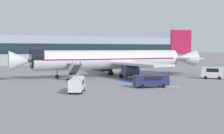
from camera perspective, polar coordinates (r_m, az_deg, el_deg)
ground_plane at (r=68.07m, az=0.38°, el=-1.83°), size 600.00×600.00×0.00m
apron_leadline_yellow at (r=68.19m, az=-0.51°, el=-1.82°), size 76.18×10.18×0.01m
apron_stand_patch_blue at (r=58.05m, az=5.31°, el=-2.77°), size 4.99×11.84×0.01m
apron_walkway_bar_0 at (r=50.75m, az=7.87°, el=-3.69°), size 0.44×3.60×0.01m
apron_walkway_bar_1 at (r=51.48m, az=8.93°, el=-3.60°), size 0.44×3.60×0.01m
apron_walkway_bar_2 at (r=52.24m, az=9.96°, el=-3.51°), size 0.44×3.60×0.01m
apron_walkway_bar_3 at (r=53.01m, az=10.96°, el=-3.42°), size 0.44×3.60×0.01m
airliner at (r=68.17m, az=-0.05°, el=1.33°), size 43.57×32.06×10.62m
boarding_stairs_forward at (r=60.89m, az=-6.80°, el=-1.54°), size 2.81×5.44×4.09m
fuel_tanker at (r=91.00m, az=-3.03°, el=0.58°), size 3.29×10.44×3.35m
service_van_0 at (r=67.04m, az=17.91°, el=-0.86°), size 4.22×4.42×2.41m
service_van_1 at (r=44.69m, az=-6.41°, el=-3.15°), size 4.11×5.21×1.95m
service_van_2 at (r=50.38m, az=7.15°, el=-2.37°), size 5.88×3.53×1.99m
baggage_cart at (r=67.41m, az=7.72°, el=-1.70°), size 2.89×2.91×0.87m
ground_crew_0 at (r=64.71m, az=2.72°, el=-1.24°), size 0.47×0.47×1.70m
ground_crew_1 at (r=64.06m, az=3.44°, el=-1.24°), size 0.49×0.39×1.80m
ground_crew_2 at (r=65.02m, az=1.47°, el=-1.24°), size 0.43×0.48×1.66m
traffic_cone_0 at (r=76.08m, az=12.97°, el=-1.17°), size 0.44×0.44×0.49m
traffic_cone_1 at (r=63.22m, az=9.04°, el=-2.06°), size 0.45×0.45×0.50m
traffic_cone_2 at (r=72.45m, az=15.71°, el=-1.37°), size 0.60×0.60×0.66m
terminal_building at (r=126.08m, az=-12.87°, el=3.05°), size 128.13×12.10×11.00m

